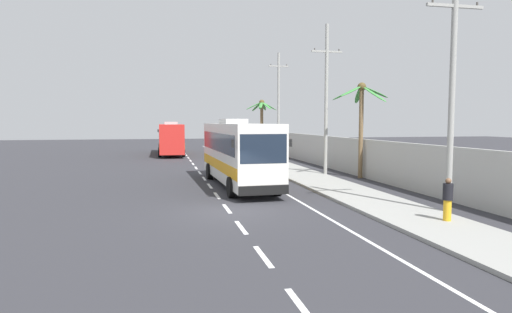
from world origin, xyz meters
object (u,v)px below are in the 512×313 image
pedestrian_far_walk (275,151)px  palm_nearest (361,110)px  motorcycle_beside_bus (250,161)px  utility_pole_nearest (452,85)px  coach_bus_foreground (238,151)px  coach_bus_far_lane (171,138)px  palm_second (262,117)px  utility_pole_far (279,105)px  pedestrian_midwalk (448,199)px  utility_pole_mid (326,98)px  pedestrian_near_kerb (271,154)px

pedestrian_far_walk → palm_nearest: (2.61, -12.44, 3.53)m
motorcycle_beside_bus → utility_pole_nearest: (4.32, -18.86, 4.54)m
coach_bus_foreground → palm_nearest: palm_nearest is taller
coach_bus_far_lane → palm_second: palm_second is taller
coach_bus_far_lane → utility_pole_far: (10.26, -9.17, 3.47)m
pedestrian_midwalk → palm_second: (0.50, 32.22, 3.33)m
coach_bus_far_lane → palm_nearest: size_ratio=1.98×
coach_bus_foreground → palm_second: size_ratio=1.87×
coach_bus_far_lane → utility_pole_mid: utility_pole_mid is taller
pedestrian_far_walk → utility_pole_far: bearing=147.0°
utility_pole_mid → utility_pole_far: bearing=89.2°
pedestrian_far_walk → coach_bus_foreground: bearing=-33.2°
utility_pole_far → palm_nearest: bearing=-83.7°
pedestrian_far_walk → utility_pole_mid: size_ratio=0.16×
palm_nearest → palm_second: palm_nearest is taller
coach_bus_far_lane → palm_nearest: bearing=-63.6°
pedestrian_far_walk → palm_nearest: palm_nearest is taller
coach_bus_far_lane → utility_pole_far: bearing=-41.8°
utility_pole_mid → palm_nearest: size_ratio=1.64×
pedestrian_near_kerb → pedestrian_midwalk: (0.77, -23.22, 0.01)m
coach_bus_foreground → utility_pole_far: 18.19m
coach_bus_far_lane → pedestrian_far_walk: bearing=-51.1°
utility_pole_far → utility_pole_mid: bearing=-90.8°
pedestrian_near_kerb → utility_pole_mid: size_ratio=0.15×
coach_bus_foreground → pedestrian_near_kerb: 13.04m
coach_bus_far_lane → pedestrian_far_walk: size_ratio=7.41×
utility_pole_mid → coach_bus_far_lane: bearing=114.3°
palm_second → pedestrian_near_kerb: bearing=-98.0°
pedestrian_midwalk → palm_nearest: bearing=-19.9°
motorcycle_beside_bus → palm_nearest: (6.00, -7.39, 3.91)m
utility_pole_mid → palm_nearest: (1.81, -1.66, -0.81)m
pedestrian_midwalk → utility_pole_nearest: (1.10, 1.46, 4.23)m
palm_second → pedestrian_midwalk: bearing=-90.9°
utility_pole_mid → palm_second: 17.67m
palm_second → coach_bus_foreground: bearing=-106.7°
palm_nearest → utility_pole_nearest: bearing=-98.3°
utility_pole_nearest → pedestrian_near_kerb: bearing=94.9°
pedestrian_near_kerb → utility_pole_nearest: (1.87, -21.76, 4.24)m
motorcycle_beside_bus → palm_nearest: 10.29m
palm_nearest → pedestrian_near_kerb: bearing=109.0°
utility_pole_nearest → utility_pole_far: size_ratio=0.95×
coach_bus_foreground → pedestrian_midwalk: coach_bus_foreground is taller
motorcycle_beside_bus → utility_pole_mid: (4.19, -5.74, 4.72)m
utility_pole_nearest → utility_pole_far: (0.05, 26.25, 0.24)m
palm_second → utility_pole_nearest: bearing=-88.9°
pedestrian_near_kerb → palm_second: 9.68m
pedestrian_midwalk → pedestrian_far_walk: bearing=-8.1°
utility_pole_mid → motorcycle_beside_bus: bearing=126.2°
pedestrian_midwalk → coach_bus_foreground: bearing=19.5°
motorcycle_beside_bus → pedestrian_near_kerb: bearing=49.6°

